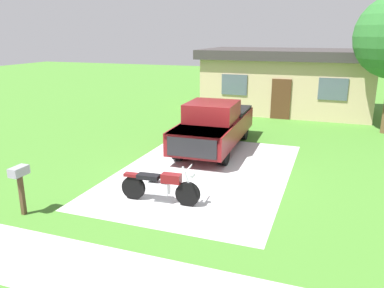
# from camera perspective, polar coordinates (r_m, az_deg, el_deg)

# --- Properties ---
(ground_plane) EXTENTS (80.00, 80.00, 0.00)m
(ground_plane) POSITION_cam_1_polar(r_m,az_deg,el_deg) (12.75, 1.83, -4.13)
(ground_plane) COLOR #427B2A
(driveway_pad) EXTENTS (5.35, 8.14, 0.01)m
(driveway_pad) POSITION_cam_1_polar(r_m,az_deg,el_deg) (12.74, 1.83, -4.12)
(driveway_pad) COLOR #B5B5B5
(driveway_pad) RESTS_ON ground
(sidewalk_strip) EXTENTS (36.00, 1.80, 0.01)m
(sidewalk_strip) POSITION_cam_1_polar(r_m,az_deg,el_deg) (7.87, -12.84, -18.27)
(sidewalk_strip) COLOR beige
(sidewalk_strip) RESTS_ON ground
(motorcycle) EXTENTS (2.21, 0.70, 1.09)m
(motorcycle) POSITION_cam_1_polar(r_m,az_deg,el_deg) (10.40, -4.65, -6.16)
(motorcycle) COLOR black
(motorcycle) RESTS_ON ground
(pickup_truck) EXTENTS (2.16, 5.68, 1.90)m
(pickup_truck) POSITION_cam_1_polar(r_m,az_deg,el_deg) (15.16, 3.38, 2.89)
(pickup_truck) COLOR black
(pickup_truck) RESTS_ON ground
(mailbox) EXTENTS (0.26, 0.48, 1.26)m
(mailbox) POSITION_cam_1_polar(r_m,az_deg,el_deg) (10.41, -24.02, -4.55)
(mailbox) COLOR #4C3823
(mailbox) RESTS_ON ground
(neighbor_house) EXTENTS (9.60, 5.60, 3.50)m
(neighbor_house) POSITION_cam_1_polar(r_m,az_deg,el_deg) (23.32, 13.88, 9.16)
(neighbor_house) COLOR tan
(neighbor_house) RESTS_ON ground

